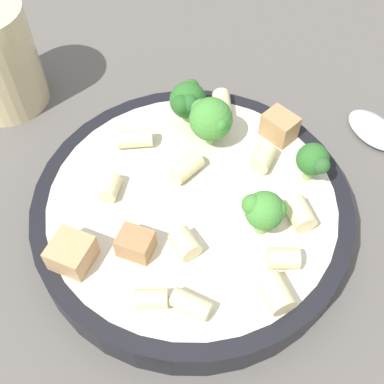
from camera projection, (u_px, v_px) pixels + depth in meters
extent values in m
plane|color=#5B5651|center=(192.00, 221.00, 0.40)|extent=(2.00, 2.00, 0.00)
cylinder|color=black|center=(192.00, 211.00, 0.39)|extent=(0.25, 0.25, 0.03)
cylinder|color=beige|center=(192.00, 202.00, 0.38)|extent=(0.23, 0.23, 0.01)
torus|color=black|center=(192.00, 201.00, 0.38)|extent=(0.25, 0.25, 0.00)
cylinder|color=#93B766|center=(188.00, 114.00, 0.42)|extent=(0.01, 0.01, 0.01)
sphere|color=#2D6B28|center=(188.00, 100.00, 0.41)|extent=(0.03, 0.03, 0.03)
sphere|color=#2B6F23|center=(191.00, 87.00, 0.41)|extent=(0.01, 0.01, 0.01)
sphere|color=#29602A|center=(189.00, 103.00, 0.40)|extent=(0.02, 0.02, 0.02)
sphere|color=#285D23|center=(181.00, 104.00, 0.40)|extent=(0.02, 0.02, 0.02)
cylinder|color=#93B766|center=(309.00, 171.00, 0.38)|extent=(0.01, 0.01, 0.01)
sphere|color=#2D6B28|center=(313.00, 159.00, 0.37)|extent=(0.03, 0.03, 0.03)
sphere|color=#2F6D29|center=(320.00, 168.00, 0.36)|extent=(0.01, 0.01, 0.01)
sphere|color=#2C5D2A|center=(321.00, 165.00, 0.36)|extent=(0.01, 0.01, 0.01)
cylinder|color=#93B766|center=(210.00, 136.00, 0.40)|extent=(0.01, 0.01, 0.02)
sphere|color=#478E38|center=(211.00, 119.00, 0.39)|extent=(0.04, 0.04, 0.04)
sphere|color=green|center=(219.00, 123.00, 0.38)|extent=(0.01, 0.01, 0.01)
sphere|color=#489338|center=(202.00, 110.00, 0.39)|extent=(0.02, 0.02, 0.02)
cylinder|color=#84AD60|center=(262.00, 223.00, 0.35)|extent=(0.01, 0.01, 0.01)
sphere|color=#478E38|center=(265.00, 210.00, 0.34)|extent=(0.03, 0.03, 0.03)
sphere|color=#449437|center=(276.00, 209.00, 0.34)|extent=(0.02, 0.02, 0.02)
sphere|color=#458835|center=(252.00, 205.00, 0.34)|extent=(0.02, 0.02, 0.02)
cylinder|color=beige|center=(111.00, 186.00, 0.37)|extent=(0.02, 0.02, 0.01)
cylinder|color=beige|center=(135.00, 139.00, 0.40)|extent=(0.03, 0.02, 0.01)
cylinder|color=beige|center=(263.00, 158.00, 0.39)|extent=(0.02, 0.03, 0.02)
cylinder|color=beige|center=(300.00, 214.00, 0.36)|extent=(0.03, 0.03, 0.02)
cylinder|color=beige|center=(187.00, 168.00, 0.38)|extent=(0.03, 0.03, 0.01)
cylinder|color=beige|center=(186.00, 244.00, 0.34)|extent=(0.03, 0.03, 0.02)
cylinder|color=beige|center=(222.00, 105.00, 0.42)|extent=(0.02, 0.03, 0.02)
cylinder|color=beige|center=(283.00, 258.00, 0.34)|extent=(0.02, 0.02, 0.02)
cylinder|color=beige|center=(191.00, 304.00, 0.32)|extent=(0.03, 0.02, 0.01)
cylinder|color=beige|center=(276.00, 294.00, 0.32)|extent=(0.03, 0.03, 0.02)
cylinder|color=beige|center=(151.00, 299.00, 0.32)|extent=(0.02, 0.02, 0.01)
cube|color=#A87A4C|center=(136.00, 244.00, 0.34)|extent=(0.03, 0.03, 0.02)
cube|color=tan|center=(280.00, 126.00, 0.40)|extent=(0.03, 0.03, 0.02)
cube|color=tan|center=(72.00, 253.00, 0.33)|extent=(0.03, 0.03, 0.02)
cylinder|color=beige|center=(2.00, 77.00, 0.46)|extent=(0.07, 0.07, 0.06)
ellipsoid|color=silver|center=(373.00, 130.00, 0.45)|extent=(0.06, 0.07, 0.01)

